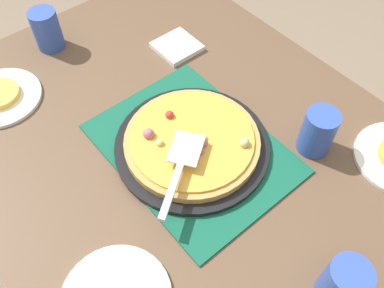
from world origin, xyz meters
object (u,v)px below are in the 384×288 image
object	(u,v)px
napkin_stack	(177,47)
cup_near	(343,284)
plate_near_left	(1,97)
cup_corner	(47,30)
pizza_pan	(192,146)
pizza_server	(180,165)
pizza	(192,141)
cup_far	(318,132)

from	to	relation	value
napkin_stack	cup_near	bearing A→B (deg)	164.41
plate_near_left	cup_near	bearing A→B (deg)	-162.76
plate_near_left	cup_corner	distance (m)	0.24
pizza_pan	plate_near_left	world-z (taller)	pizza_pan
plate_near_left	napkin_stack	world-z (taller)	napkin_stack
plate_near_left	pizza_server	size ratio (longest dim) A/B	1.03
cup_corner	cup_near	bearing A→B (deg)	-176.05
plate_near_left	cup_near	world-z (taller)	cup_near
pizza	plate_near_left	world-z (taller)	pizza
pizza_pan	pizza_server	xyz separation A→B (m)	(-0.06, 0.08, 0.06)
cup_near	cup_far	size ratio (longest dim) A/B	1.00
cup_far	pizza_server	bearing A→B (deg)	67.47
cup_corner	pizza_server	bearing A→B (deg)	179.96
pizza_pan	plate_near_left	xyz separation A→B (m)	(0.46, 0.29, -0.01)
cup_corner	pizza_server	xyz separation A→B (m)	(-0.63, 0.00, 0.01)
napkin_stack	pizza	bearing A→B (deg)	147.11
plate_near_left	pizza_pan	bearing A→B (deg)	-147.70
pizza_pan	cup_near	size ratio (longest dim) A/B	3.17
cup_corner	napkin_stack	size ratio (longest dim) A/B	1.00
plate_near_left	cup_corner	world-z (taller)	cup_corner
pizza_server	napkin_stack	world-z (taller)	pizza_server
pizza_server	napkin_stack	size ratio (longest dim) A/B	1.78
napkin_stack	pizza_pan	bearing A→B (deg)	147.15
pizza	pizza_server	xyz separation A→B (m)	(-0.06, 0.08, 0.04)
cup_near	cup_corner	bearing A→B (deg)	3.95
cup_far	cup_corner	world-z (taller)	same
plate_near_left	napkin_stack	xyz separation A→B (m)	(-0.15, -0.50, 0.00)
pizza_pan	cup_far	xyz separation A→B (m)	(-0.19, -0.23, 0.05)
pizza_pan	napkin_stack	bearing A→B (deg)	-32.85
pizza_pan	plate_near_left	size ratio (longest dim) A/B	1.73
cup_far	pizza	bearing A→B (deg)	51.47
cup_near	cup_far	distance (m)	0.36
pizza_pan	pizza	size ratio (longest dim) A/B	1.15
cup_far	pizza_server	size ratio (longest dim) A/B	0.56
plate_near_left	cup_corner	xyz separation A→B (m)	(0.11, -0.21, 0.06)
cup_far	pizza_server	world-z (taller)	cup_far
pizza	cup_far	distance (m)	0.30
cup_far	cup_near	bearing A→B (deg)	137.26
pizza_pan	cup_near	world-z (taller)	cup_near
cup_corner	pizza_pan	bearing A→B (deg)	-172.02
pizza_pan	cup_far	size ratio (longest dim) A/B	3.17
cup_corner	pizza_server	world-z (taller)	cup_corner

